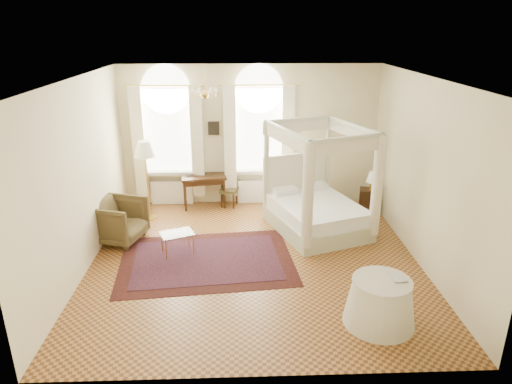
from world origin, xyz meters
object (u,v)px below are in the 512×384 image
Objects in this scene: armchair at (118,221)px; coffee_table at (177,235)px; canopy_bed at (317,208)px; floor_lamp at (145,153)px; side_table at (380,302)px; writing_desk at (204,180)px; nightstand at (368,201)px; stool at (229,191)px.

armchair is 1.37m from coffee_table.
canopy_bed is 3.87m from floor_lamp.
canopy_bed is 2.39× the size of side_table.
canopy_bed is 1.40× the size of floor_lamp.
nightstand is at bearing -7.93° from writing_desk.
stool is at bearing 68.27° from coffee_table.
floor_lamp is at bearing -178.45° from nightstand.
writing_desk is (-2.47, 1.43, 0.15)m from canopy_bed.
canopy_bed is 4.34× the size of nightstand.
nightstand is 0.55× the size of side_table.
writing_desk is at bearing 29.27° from floor_lamp.
side_table is at bearing -58.48° from writing_desk.
stool is at bearing 142.67° from canopy_bed.
writing_desk is 1.54× the size of coffee_table.
floor_lamp is at bearing 116.27° from coffee_table.
coffee_table is (-0.94, -2.36, -0.00)m from stool.
canopy_bed reaches higher than armchair.
writing_desk is at bearing -24.74° from armchair.
side_table reaches higher than nightstand.
side_table is (4.45, -2.88, -0.08)m from armchair.
armchair is (-1.59, -1.78, -0.23)m from writing_desk.
coffee_table is (-4.16, -1.83, 0.09)m from nightstand.
canopy_bed reaches higher than coffee_table.
canopy_bed reaches higher than floor_lamp.
nightstand is 4.24m from side_table.
writing_desk is 1.16× the size of armchair.
stool is 0.50× the size of armchair.
canopy_bed is 3.46× the size of coffee_table.
writing_desk is 2.40m from coffee_table.
canopy_bed reaches higher than writing_desk.
side_table is at bearing -105.87° from armchair.
canopy_bed is 2.61× the size of armchair.
coffee_table is 2.21m from floor_lamp.
stool is 0.66× the size of coffee_table.
armchair reaches higher than side_table.
writing_desk reaches higher than coffee_table.
floor_lamp reaches higher than stool.
canopy_bed reaches higher than stool.
canopy_bed is at bearing -30.13° from writing_desk.
canopy_bed is 4.08m from armchair.
writing_desk is 5.48m from side_table.
side_table is at bearing -64.05° from stool.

